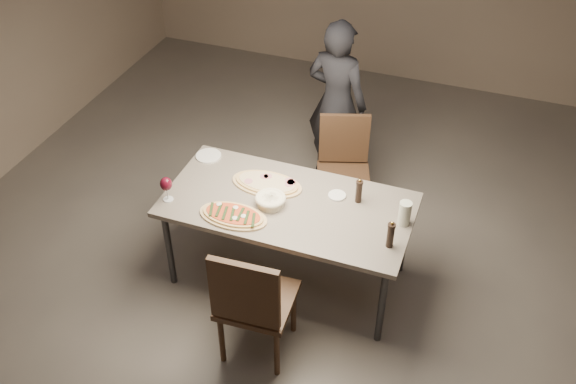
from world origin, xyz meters
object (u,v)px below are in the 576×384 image
(diner, at_px, (337,103))
(ham_pizza, at_px, (267,183))
(chair_far, at_px, (344,163))
(zucchini_pizza, at_px, (233,215))
(bread_basket, at_px, (271,200))
(pepper_mill_left, at_px, (391,235))
(carafe, at_px, (405,213))
(chair_near, at_px, (252,300))
(dining_table, at_px, (288,209))

(diner, bearing_deg, ham_pizza, 93.42)
(ham_pizza, xyz_separation_m, chair_far, (0.39, 0.77, -0.25))
(zucchini_pizza, height_order, chair_far, chair_far)
(ham_pizza, distance_m, chair_far, 0.89)
(bread_basket, xyz_separation_m, pepper_mill_left, (0.90, -0.12, 0.05))
(carafe, bearing_deg, bread_basket, -171.91)
(pepper_mill_left, distance_m, chair_far, 1.31)
(diner, bearing_deg, chair_near, 103.26)
(chair_near, bearing_deg, diner, 89.54)
(ham_pizza, distance_m, bread_basket, 0.24)
(pepper_mill_left, bearing_deg, ham_pizza, 161.78)
(zucchini_pizza, bearing_deg, pepper_mill_left, 6.10)
(pepper_mill_left, bearing_deg, chair_far, 119.57)
(bread_basket, bearing_deg, dining_table, 31.19)
(bread_basket, relative_size, pepper_mill_left, 1.05)
(ham_pizza, bearing_deg, pepper_mill_left, -40.33)
(dining_table, height_order, carafe, carafe)
(ham_pizza, bearing_deg, chair_near, -96.45)
(zucchini_pizza, height_order, diner, diner)
(dining_table, xyz_separation_m, bread_basket, (-0.11, -0.07, 0.10))
(bread_basket, distance_m, diner, 1.48)
(dining_table, distance_m, diner, 1.42)
(zucchini_pizza, height_order, chair_near, chair_near)
(bread_basket, height_order, chair_near, chair_near)
(dining_table, xyz_separation_m, carafe, (0.83, 0.07, 0.15))
(bread_basket, xyz_separation_m, chair_far, (0.28, 0.97, -0.28))
(bread_basket, distance_m, chair_far, 1.05)
(dining_table, relative_size, chair_near, 1.78)
(diner, bearing_deg, dining_table, 102.95)
(bread_basket, bearing_deg, diner, 88.12)
(bread_basket, height_order, pepper_mill_left, pepper_mill_left)
(zucchini_pizza, xyz_separation_m, chair_near, (0.35, -0.52, -0.20))
(zucchini_pizza, distance_m, diner, 1.71)
(zucchini_pizza, height_order, bread_basket, bread_basket)
(dining_table, xyz_separation_m, zucchini_pizza, (-0.31, -0.28, 0.07))
(chair_near, distance_m, chair_far, 1.72)
(diner, bearing_deg, carafe, 133.94)
(ham_pizza, xyz_separation_m, carafe, (1.05, -0.07, 0.08))
(pepper_mill_left, relative_size, chair_near, 0.21)
(dining_table, distance_m, pepper_mill_left, 0.83)
(chair_near, bearing_deg, chair_far, 82.77)
(bread_basket, bearing_deg, pepper_mill_left, -7.85)
(bread_basket, relative_size, chair_near, 0.22)
(zucchini_pizza, xyz_separation_m, pepper_mill_left, (1.10, 0.09, 0.08))
(bread_basket, bearing_deg, chair_near, -78.11)
(carafe, bearing_deg, ham_pizza, 175.94)
(zucchini_pizza, distance_m, chair_near, 0.66)
(chair_near, distance_m, diner, 2.23)
(carafe, height_order, diner, diner)
(chair_far, bearing_deg, chair_near, 67.64)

